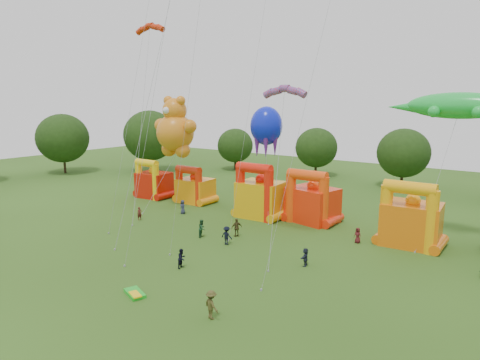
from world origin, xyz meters
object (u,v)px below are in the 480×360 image
Objects in this scene: bouncy_castle_0 at (153,183)px; teddy_bear_kite at (172,139)px; bouncy_castle_2 at (260,196)px; gecko_kite at (446,151)px; spectator_4 at (237,228)px; spectator_0 at (183,207)px; octopus_kite at (267,155)px.

teddy_bear_kite is (6.58, -2.39, 6.90)m from bouncy_castle_0.
gecko_kite is (19.66, 2.46, 6.63)m from bouncy_castle_2.
teddy_bear_kite is 7.54× the size of spectator_4.
spectator_0 is (-28.28, -6.81, -8.32)m from gecko_kite.
bouncy_castle_0 is 22.16m from spectator_4.
gecko_kite is at bearing 3.78° from bouncy_castle_0.
octopus_kite is 12.50m from spectator_0.
teddy_bear_kite reaches higher than bouncy_castle_0.
spectator_0 is at bearing -23.41° from bouncy_castle_0.
teddy_bear_kite is 1.09× the size of octopus_kite.
octopus_kite is at bearing 11.07° from teddy_bear_kite.
bouncy_castle_2 is 3.84× the size of spectator_0.
spectator_0 is (-8.62, -4.35, -1.69)m from bouncy_castle_2.
bouncy_castle_0 is at bearing -179.66° from octopus_kite.
teddy_bear_kite is 13.15m from octopus_kite.
octopus_kite reaches higher than bouncy_castle_0.
gecko_kite is at bearing 8.85° from teddy_bear_kite.
bouncy_castle_2 is at bearing 43.69° from spectator_0.
spectator_0 is at bearing -166.46° from gecko_kite.
teddy_bear_kite is at bearing -168.37° from bouncy_castle_2.
bouncy_castle_2 is (18.52, 0.06, 0.38)m from bouncy_castle_0.
bouncy_castle_0 is at bearing -176.22° from gecko_kite.
teddy_bear_kite is at bearing -77.84° from spectator_4.
bouncy_castle_2 is 9.80m from spectator_0.
spectator_4 is (1.33, -7.80, -6.71)m from octopus_kite.
gecko_kite is at bearing 7.31° from octopus_kite.
teddy_bear_kite is at bearing -168.93° from octopus_kite.
spectator_0 is at bearing -74.75° from spectator_4.
octopus_kite is 10.37m from spectator_4.
gecko_kite is at bearing 7.14° from bouncy_castle_2.
spectator_0 is at bearing -153.23° from bouncy_castle_2.
bouncy_castle_0 is 0.43× the size of octopus_kite.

